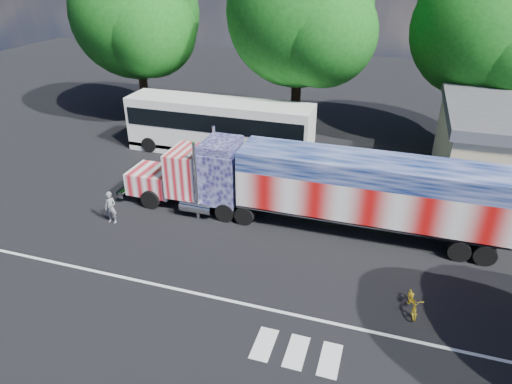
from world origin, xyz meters
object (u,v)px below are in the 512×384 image
(semi_truck, at_px, (321,187))
(coach_bus, at_px, (219,126))
(bicycle, at_px, (413,302))
(tree_nw_a, at_px, (137,14))
(woman, at_px, (111,207))
(tree_ne_a, at_px, (483,30))
(tree_n_mid, at_px, (302,14))

(semi_truck, xyz_separation_m, coach_bus, (-8.47, 7.49, -0.26))
(coach_bus, bearing_deg, bicycle, -44.00)
(coach_bus, height_order, tree_nw_a, tree_nw_a)
(coach_bus, xyz_separation_m, woman, (-1.90, -10.54, -1.08))
(semi_truck, height_order, woman, semi_truck)
(woman, distance_m, tree_nw_a, 18.83)
(semi_truck, relative_size, tree_ne_a, 1.60)
(woman, xyz_separation_m, tree_n_mid, (6.43, 14.83, 8.11))
(bicycle, xyz_separation_m, tree_ne_a, (2.99, 19.50, 7.67))
(tree_n_mid, xyz_separation_m, tree_ne_a, (11.70, 2.44, -0.89))
(semi_truck, relative_size, tree_nw_a, 1.51)
(tree_ne_a, bearing_deg, coach_bus, -157.49)
(woman, xyz_separation_m, tree_ne_a, (18.13, 17.27, 7.22))
(bicycle, relative_size, tree_ne_a, 0.13)
(bicycle, bearing_deg, tree_ne_a, 72.62)
(semi_truck, height_order, tree_n_mid, tree_n_mid)
(bicycle, bearing_deg, woman, 162.93)
(semi_truck, height_order, tree_ne_a, tree_ne_a)
(semi_truck, distance_m, coach_bus, 11.31)
(tree_n_mid, bearing_deg, coach_bus, -136.56)
(woman, height_order, tree_ne_a, tree_ne_a)
(tree_n_mid, height_order, tree_nw_a, tree_n_mid)
(coach_bus, relative_size, bicycle, 8.03)
(tree_ne_a, bearing_deg, semi_truck, -118.63)
(woman, bearing_deg, bicycle, -11.77)
(tree_nw_a, bearing_deg, bicycle, -39.43)
(woman, xyz_separation_m, bicycle, (15.13, -2.24, -0.45))
(coach_bus, relative_size, tree_n_mid, 0.93)
(tree_n_mid, relative_size, tree_nw_a, 1.04)
(semi_truck, xyz_separation_m, tree_ne_a, (7.76, 14.21, 5.87))
(tree_nw_a, bearing_deg, woman, -66.62)
(coach_bus, distance_m, bicycle, 18.46)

